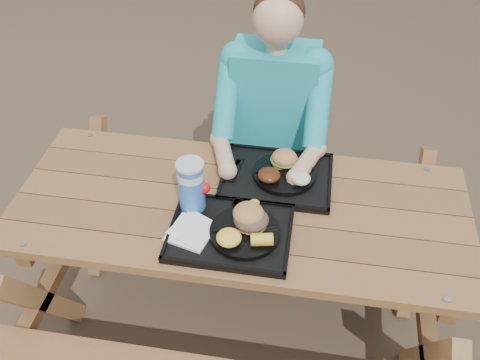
# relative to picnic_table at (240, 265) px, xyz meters

# --- Properties ---
(ground) EXTENTS (60.00, 60.00, 0.00)m
(ground) POSITION_rel_picnic_table_xyz_m (0.00, 0.00, -0.38)
(ground) COLOR #999999
(ground) RESTS_ON ground
(picnic_table) EXTENTS (1.80, 1.49, 0.75)m
(picnic_table) POSITION_rel_picnic_table_xyz_m (0.00, 0.00, 0.00)
(picnic_table) COLOR #999999
(picnic_table) RESTS_ON ground
(tray_near) EXTENTS (0.45, 0.35, 0.02)m
(tray_near) POSITION_rel_picnic_table_xyz_m (-0.01, -0.17, 0.39)
(tray_near) COLOR black
(tray_near) RESTS_ON picnic_table
(tray_far) EXTENTS (0.45, 0.35, 0.02)m
(tray_far) POSITION_rel_picnic_table_xyz_m (0.13, 0.17, 0.39)
(tray_far) COLOR black
(tray_far) RESTS_ON picnic_table
(plate_near) EXTENTS (0.26, 0.26, 0.02)m
(plate_near) POSITION_rel_picnic_table_xyz_m (0.05, -0.17, 0.41)
(plate_near) COLOR black
(plate_near) RESTS_ON tray_near
(plate_far) EXTENTS (0.26, 0.26, 0.02)m
(plate_far) POSITION_rel_picnic_table_xyz_m (0.16, 0.18, 0.41)
(plate_far) COLOR black
(plate_far) RESTS_ON tray_far
(napkin_stack) EXTENTS (0.19, 0.19, 0.02)m
(napkin_stack) POSITION_rel_picnic_table_xyz_m (-0.15, -0.20, 0.40)
(napkin_stack) COLOR white
(napkin_stack) RESTS_ON tray_near
(soda_cup) EXTENTS (0.10, 0.10, 0.20)m
(soda_cup) POSITION_rel_picnic_table_xyz_m (-0.18, -0.06, 0.50)
(soda_cup) COLOR blue
(soda_cup) RESTS_ON tray_near
(condiment_bbq) EXTENTS (0.05, 0.05, 0.03)m
(condiment_bbq) POSITION_rel_picnic_table_xyz_m (-0.00, -0.04, 0.41)
(condiment_bbq) COLOR black
(condiment_bbq) RESTS_ON tray_near
(condiment_mustard) EXTENTS (0.05, 0.05, 0.03)m
(condiment_mustard) POSITION_rel_picnic_table_xyz_m (0.06, -0.03, 0.41)
(condiment_mustard) COLOR yellow
(condiment_mustard) RESTS_ON tray_near
(sandwich) EXTENTS (0.12, 0.12, 0.13)m
(sandwich) POSITION_rel_picnic_table_xyz_m (0.06, -0.14, 0.48)
(sandwich) COLOR #BD7F42
(sandwich) RESTS_ON plate_near
(mac_cheese) EXTENTS (0.09, 0.09, 0.05)m
(mac_cheese) POSITION_rel_picnic_table_xyz_m (-0.00, -0.24, 0.44)
(mac_cheese) COLOR yellow
(mac_cheese) RESTS_ON plate_near
(corn_cob) EXTENTS (0.09, 0.09, 0.05)m
(corn_cob) POSITION_rel_picnic_table_xyz_m (0.12, -0.23, 0.44)
(corn_cob) COLOR yellow
(corn_cob) RESTS_ON plate_near
(cutlery_far) EXTENTS (0.05, 0.15, 0.01)m
(cutlery_far) POSITION_rel_picnic_table_xyz_m (-0.05, 0.18, 0.40)
(cutlery_far) COLOR black
(cutlery_far) RESTS_ON tray_far
(burger) EXTENTS (0.11, 0.11, 0.10)m
(burger) POSITION_rel_picnic_table_xyz_m (0.15, 0.23, 0.46)
(burger) COLOR #BD7642
(burger) RESTS_ON plate_far
(baked_beans) EXTENTS (0.09, 0.09, 0.04)m
(baked_beans) POSITION_rel_picnic_table_xyz_m (0.10, 0.12, 0.44)
(baked_beans) COLOR #4E220F
(baked_beans) RESTS_ON plate_far
(potato_salad) EXTENTS (0.08, 0.08, 0.04)m
(potato_salad) POSITION_rel_picnic_table_xyz_m (0.23, 0.12, 0.44)
(potato_salad) COLOR beige
(potato_salad) RESTS_ON plate_far
(diner) EXTENTS (0.48, 0.84, 1.28)m
(diner) POSITION_rel_picnic_table_xyz_m (0.06, 0.56, 0.27)
(diner) COLOR #1CBFC5
(diner) RESTS_ON ground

